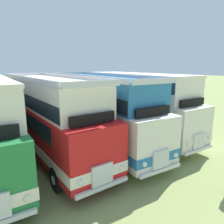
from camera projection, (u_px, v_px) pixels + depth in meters
name	position (u px, v px, depth m)	size (l,w,h in m)	color
ground_plane	(53.00, 155.00, 12.15)	(200.00, 200.00, 0.00)	#8C9956
bus_third_in_row	(49.00, 114.00, 11.81)	(2.85, 10.72, 4.52)	red
bus_fourth_in_row	(98.00, 108.00, 13.63)	(3.12, 11.52, 4.52)	silver
bus_fifth_in_row	(137.00, 102.00, 15.30)	(2.78, 10.44, 4.49)	silver
rope_fence_line	(13.00, 108.00, 22.10)	(18.90, 0.08, 1.05)	#8C704C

